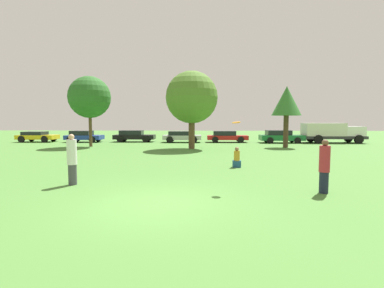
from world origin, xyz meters
name	(u,v)px	position (x,y,z in m)	size (l,w,h in m)	color
ground_plane	(157,203)	(0.00, 0.00, 0.00)	(120.00, 120.00, 0.00)	#477A33
person_thrower	(72,159)	(-3.41, 2.26, 0.93)	(0.35, 0.35, 1.83)	#3F3F47
person_catcher	(324,166)	(5.15, 1.35, 0.86)	(0.33, 0.33, 1.72)	#191E33
frisbee	(236,122)	(2.40, 1.81, 2.25)	(0.29, 0.28, 0.08)	orange
bystander_sitting	(237,159)	(2.99, 6.44, 0.42)	(0.39, 0.33, 1.01)	navy
tree_0	(90,97)	(-8.71, 17.58, 4.38)	(3.69, 3.69, 6.24)	brown
tree_1	(192,98)	(0.40, 15.97, 4.20)	(4.28, 4.28, 6.36)	brown
tree_2	(287,102)	(8.52, 17.38, 3.94)	(2.50, 2.50, 5.27)	#473323
parked_car_yellow	(37,136)	(-16.77, 22.99, 0.63)	(4.06, 2.01, 1.14)	gold
parked_car_blue	(84,136)	(-11.60, 22.96, 0.66)	(3.83, 1.97, 1.24)	#1E389E
parked_car_black	(134,136)	(-6.26, 23.56, 0.67)	(4.44, 1.87, 1.26)	black
parked_car_silver	(182,136)	(-0.94, 22.98, 0.65)	(4.07, 2.03, 1.20)	#B2B2B7
parked_car_red	(226,136)	(3.88, 23.24, 0.65)	(4.33, 1.85, 1.22)	red
parked_car_green	(281,136)	(9.48, 22.61, 0.69)	(4.44, 2.08, 1.32)	#196633
delivery_truck_white	(331,132)	(14.75, 22.82, 1.16)	(6.46, 2.40, 2.07)	#2D2D33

